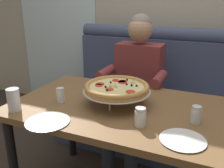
# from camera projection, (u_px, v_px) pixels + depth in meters

# --- Properties ---
(booth_bench) EXTENTS (1.75, 0.78, 1.13)m
(booth_bench) POSITION_uv_depth(u_px,v_px,m) (153.00, 105.00, 2.44)
(booth_bench) COLOR #424C6B
(booth_bench) RESTS_ON ground_plane
(dining_table) EXTENTS (1.35, 0.84, 0.75)m
(dining_table) POSITION_uv_depth(u_px,v_px,m) (120.00, 118.00, 1.59)
(dining_table) COLOR brown
(dining_table) RESTS_ON ground_plane
(diner_main) EXTENTS (0.54, 0.64, 1.27)m
(diner_main) POSITION_uv_depth(u_px,v_px,m) (135.00, 81.00, 2.15)
(diner_main) COLOR #2D3342
(diner_main) RESTS_ON ground_plane
(pizza) EXTENTS (0.42, 0.42, 0.14)m
(pizza) POSITION_uv_depth(u_px,v_px,m) (117.00, 88.00, 1.54)
(pizza) COLOR silver
(pizza) RESTS_ON dining_table
(shaker_parmesan) EXTENTS (0.05, 0.05, 0.10)m
(shaker_parmesan) POSITION_uv_depth(u_px,v_px,m) (196.00, 116.00, 1.32)
(shaker_parmesan) COLOR white
(shaker_parmesan) RESTS_ON dining_table
(shaker_oregano) EXTENTS (0.06, 0.06, 0.10)m
(shaker_oregano) POSITION_uv_depth(u_px,v_px,m) (140.00, 118.00, 1.29)
(shaker_oregano) COLOR white
(shaker_oregano) RESTS_ON dining_table
(shaker_pepper_flakes) EXTENTS (0.05, 0.05, 0.10)m
(shaker_pepper_flakes) POSITION_uv_depth(u_px,v_px,m) (61.00, 96.00, 1.60)
(shaker_pepper_flakes) COLOR white
(shaker_pepper_flakes) RESTS_ON dining_table
(plate_near_left) EXTENTS (0.24, 0.24, 0.02)m
(plate_near_left) POSITION_uv_depth(u_px,v_px,m) (48.00, 120.00, 1.34)
(plate_near_left) COLOR white
(plate_near_left) RESTS_ON dining_table
(plate_near_right) EXTENTS (0.22, 0.22, 0.02)m
(plate_near_right) POSITION_uv_depth(u_px,v_px,m) (183.00, 139.00, 1.16)
(plate_near_right) COLOR white
(plate_near_right) RESTS_ON dining_table
(drinking_glass) EXTENTS (0.08, 0.08, 0.14)m
(drinking_glass) POSITION_uv_depth(u_px,v_px,m) (14.00, 101.00, 1.47)
(drinking_glass) COLOR silver
(drinking_glass) RESTS_ON dining_table
(patio_chair) EXTENTS (0.42, 0.43, 0.86)m
(patio_chair) POSITION_uv_depth(u_px,v_px,m) (100.00, 55.00, 4.02)
(patio_chair) COLOR black
(patio_chair) RESTS_ON ground_plane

